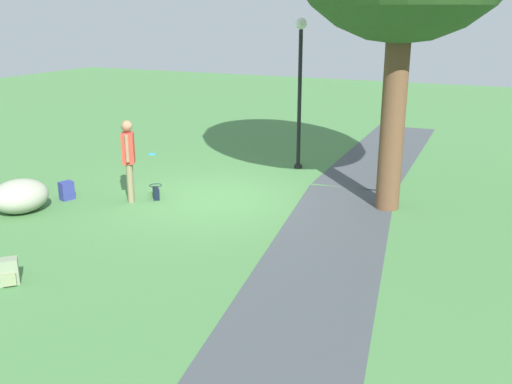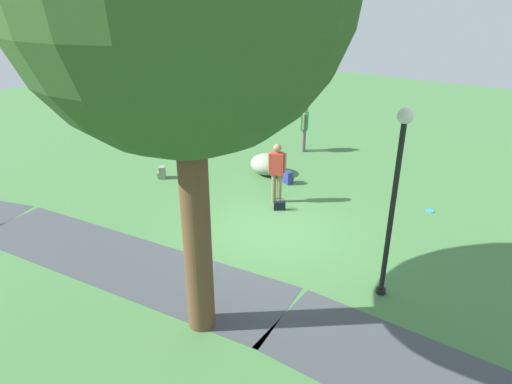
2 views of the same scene
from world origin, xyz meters
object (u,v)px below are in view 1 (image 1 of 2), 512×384
backpack_by_boulder (66,191)px  spare_backpack_on_lawn (9,272)px  handbag_on_grass (156,192)px  frisbee_on_grass (152,154)px  lawn_boulder (20,196)px  woman_with_handbag (129,155)px  lamp_post (300,78)px

backpack_by_boulder → spare_backpack_on_lawn: 4.10m
handbag_on_grass → spare_backpack_on_lawn: (4.37, 0.39, 0.05)m
spare_backpack_on_lawn → frisbee_on_grass: spare_backpack_on_lawn is taller
lawn_boulder → backpack_by_boulder: 1.07m
woman_with_handbag → lawn_boulder: bearing=-46.6°
woman_with_handbag → handbag_on_grass: size_ratio=4.57×
lawn_boulder → frisbee_on_grass: size_ratio=5.87×
lawn_boulder → backpack_by_boulder: size_ratio=3.36×
woman_with_handbag → handbag_on_grass: woman_with_handbag is taller
handbag_on_grass → backpack_by_boulder: size_ratio=0.96×
backpack_by_boulder → woman_with_handbag: bearing=109.9°
woman_with_handbag → spare_backpack_on_lawn: woman_with_handbag is taller
lamp_post → backpack_by_boulder: lamp_post is taller
lamp_post → woman_with_handbag: bearing=-28.6°
lawn_boulder → spare_backpack_on_lawn: lawn_boulder is taller
frisbee_on_grass → handbag_on_grass: bearing=36.1°
handbag_on_grass → spare_backpack_on_lawn: size_ratio=0.96×
lawn_boulder → woman_with_handbag: (-1.51, 1.60, 0.69)m
lamp_post → handbag_on_grass: lamp_post is taller
frisbee_on_grass → lawn_boulder: bearing=5.2°
lamp_post → frisbee_on_grass: lamp_post is taller
lamp_post → handbag_on_grass: 4.71m
lawn_boulder → frisbee_on_grass: bearing=-174.8°
frisbee_on_grass → lamp_post: bearing=95.0°
handbag_on_grass → spare_backpack_on_lawn: 4.39m
frisbee_on_grass → spare_backpack_on_lawn: bearing=20.2°
lamp_post → lawn_boulder: (5.63, -3.84, -1.97)m
lawn_boulder → frisbee_on_grass: 5.29m
handbag_on_grass → lamp_post: bearing=153.6°
lawn_boulder → lamp_post: bearing=145.7°
woman_with_handbag → spare_backpack_on_lawn: 4.16m
lamp_post → woman_with_handbag: (4.12, -2.24, -1.29)m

